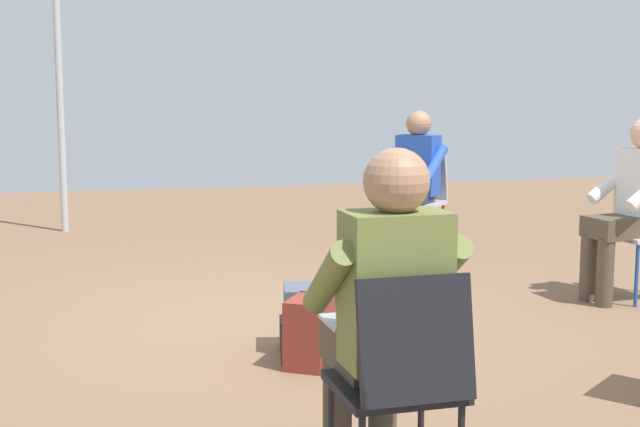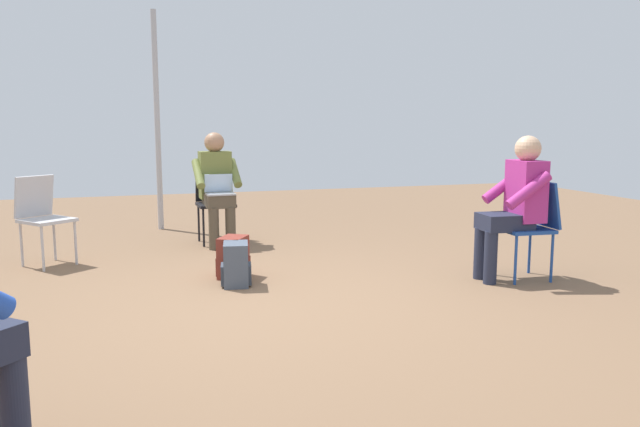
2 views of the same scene
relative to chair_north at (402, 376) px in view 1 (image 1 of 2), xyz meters
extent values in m
plane|color=brown|center=(0.02, -2.60, -0.50)|extent=(15.20, 15.20, 0.00)
cylinder|color=#1E4799|center=(-2.45, -2.40, -0.29)|extent=(0.02, 0.02, 0.42)
cylinder|color=#1E4799|center=(-2.41, -2.74, -0.29)|extent=(0.02, 0.02, 0.42)
cube|color=black|center=(0.00, -0.07, -0.06)|extent=(0.41, 0.41, 0.03)
cylinder|color=black|center=(-0.16, -0.25, -0.29)|extent=(0.02, 0.02, 0.42)
cube|color=black|center=(0.00, 0.12, 0.15)|extent=(0.38, 0.11, 0.40)
cube|color=#B7B7BC|center=(-1.73, -4.61, -0.06)|extent=(0.57, 0.57, 0.03)
cylinder|color=red|center=(-1.73, -4.37, -0.29)|extent=(0.02, 0.02, 0.42)
cylinder|color=red|center=(-1.49, -4.61, -0.29)|extent=(0.02, 0.02, 0.42)
cylinder|color=red|center=(-1.97, -4.61, -0.29)|extent=(0.02, 0.02, 0.42)
cylinder|color=red|center=(-1.72, -4.85, -0.29)|extent=(0.02, 0.02, 0.42)
cube|color=#B7B7BC|center=(-1.86, -4.75, 0.15)|extent=(0.34, 0.33, 0.40)
cylinder|color=#4C4233|center=(0.11, -0.43, -0.27)|extent=(0.11, 0.11, 0.45)
cylinder|color=#4C4233|center=(-0.07, -0.43, -0.27)|extent=(0.11, 0.11, 0.45)
cube|color=#4C4233|center=(0.01, -0.26, 0.01)|extent=(0.32, 0.43, 0.14)
cube|color=olive|center=(0.00, -0.07, 0.27)|extent=(0.35, 0.23, 0.52)
sphere|color=#A87A5B|center=(0.00, -0.07, 0.63)|extent=(0.22, 0.22, 0.22)
cylinder|color=olive|center=(0.21, -0.17, 0.30)|extent=(0.10, 0.40, 0.31)
cylinder|color=olive|center=(-0.19, -0.18, 0.30)|extent=(0.10, 0.40, 0.31)
cube|color=#9EA0A5|center=(0.01, -0.37, 0.09)|extent=(0.31, 0.23, 0.02)
cube|color=#B2D1F2|center=(0.01, -0.26, 0.20)|extent=(0.30, 0.06, 0.20)
cylinder|color=#4C4233|center=(-2.26, -2.46, -0.27)|extent=(0.11, 0.11, 0.45)
cylinder|color=#4C4233|center=(-2.24, -2.64, -0.27)|extent=(0.11, 0.11, 0.45)
cube|color=#4C4233|center=(-2.41, -2.57, 0.01)|extent=(0.45, 0.35, 0.14)
cylinder|color=silver|center=(-2.48, -2.78, 0.30)|extent=(0.40, 0.13, 0.31)
cylinder|color=#23283D|center=(-1.54, -4.29, -0.27)|extent=(0.11, 0.11, 0.45)
cylinder|color=#23283D|center=(-1.41, -4.41, -0.27)|extent=(0.11, 0.11, 0.45)
cube|color=#23283D|center=(-1.60, -4.47, 0.01)|extent=(0.51, 0.51, 0.14)
cube|color=blue|center=(-1.73, -4.61, 0.27)|extent=(0.40, 0.39, 0.52)
sphere|color=#A87A5B|center=(-1.73, -4.61, 0.63)|extent=(0.22, 0.22, 0.22)
cylinder|color=blue|center=(-1.80, -4.40, 0.30)|extent=(0.34, 0.35, 0.31)
cylinder|color=blue|center=(-1.51, -4.68, 0.30)|extent=(0.34, 0.35, 0.31)
cube|color=#475160|center=(-0.11, -1.97, -0.32)|extent=(0.25, 0.31, 0.36)
cube|color=#39414D|center=(-0.11, -1.97, -0.40)|extent=(0.28, 0.24, 0.16)
cube|color=maroon|center=(-0.08, -1.68, -0.32)|extent=(0.32, 0.34, 0.36)
cube|color=maroon|center=(-0.08, -1.68, -0.40)|extent=(0.32, 0.30, 0.16)
cylinder|color=#B2B2B7|center=(1.32, -6.56, 0.87)|extent=(0.07, 0.07, 2.72)
camera|label=1|loc=(0.93, 2.66, 0.93)|focal=50.00mm
camera|label=2|loc=(-0.96, -7.01, 0.86)|focal=35.00mm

